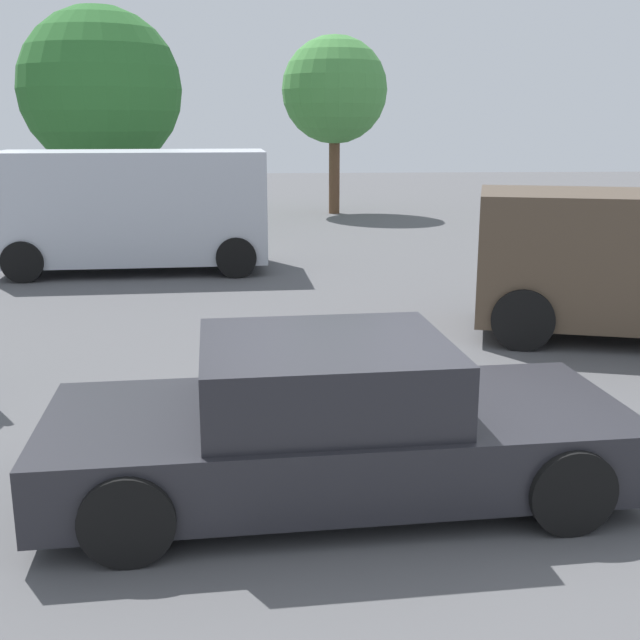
{
  "coord_description": "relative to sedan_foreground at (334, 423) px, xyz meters",
  "views": [
    {
      "loc": [
        -0.84,
        -5.86,
        2.85
      ],
      "look_at": [
        -0.32,
        1.88,
        0.9
      ],
      "focal_mm": 44.45,
      "sensor_mm": 36.0,
      "label": 1
    }
  ],
  "objects": [
    {
      "name": "tree_back_right",
      "position": [
        -4.79,
        16.26,
        3.09
      ],
      "size": [
        4.25,
        4.25,
        5.8
      ],
      "color": "brown",
      "rests_on": "ground_plane"
    },
    {
      "name": "ground_plane",
      "position": [
        0.34,
        0.12,
        -0.57
      ],
      "size": [
        80.0,
        80.0,
        0.0
      ],
      "primitive_type": "plane",
      "color": "#515154"
    },
    {
      "name": "van_white",
      "position": [
        -3.06,
        9.88,
        0.67
      ],
      "size": [
        5.16,
        2.46,
        2.31
      ],
      "rotation": [
        0.0,
        0.0,
        3.2
      ],
      "color": "#B2B7C1",
      "rests_on": "ground_plane"
    },
    {
      "name": "sedan_foreground",
      "position": [
        0.0,
        0.0,
        0.0
      ],
      "size": [
        4.57,
        2.15,
        1.24
      ],
      "rotation": [
        0.0,
        0.0,
        0.07
      ],
      "color": "#232328",
      "rests_on": "ground_plane"
    },
    {
      "name": "dog",
      "position": [
        -0.64,
        2.97,
        -0.3
      ],
      "size": [
        0.44,
        0.5,
        0.43
      ],
      "rotation": [
        0.0,
        0.0,
        5.37
      ],
      "color": "beige",
      "rests_on": "ground_plane"
    },
    {
      "name": "tree_back_left",
      "position": [
        1.68,
        19.57,
        3.21
      ],
      "size": [
        3.26,
        3.26,
        5.44
      ],
      "color": "brown",
      "rests_on": "ground_plane"
    }
  ]
}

